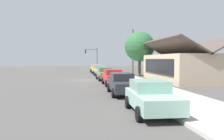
{
  "coord_description": "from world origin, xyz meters",
  "views": [
    {
      "loc": [
        29.12,
        -0.67,
        2.65
      ],
      "look_at": [
        0.64,
        3.57,
        1.28
      ],
      "focal_mm": 36.65,
      "sensor_mm": 36.0,
      "label": 1
    }
  ],
  "objects_px": {
    "car_silver": "(95,68)",
    "utility_pole_wooden": "(133,51)",
    "car_skyblue": "(101,71)",
    "car_charcoal": "(122,83)",
    "car_olive": "(105,74)",
    "shade_tree": "(140,47)",
    "car_cherry": "(113,77)",
    "car_mustard": "(98,69)",
    "traffic_light_main": "(92,55)",
    "car_seafoam": "(151,97)",
    "fire_hydrant_red": "(153,92)"
  },
  "relations": [
    {
      "from": "car_charcoal",
      "to": "car_olive",
      "type": "bearing_deg",
      "value": -178.91
    },
    {
      "from": "car_skyblue",
      "to": "car_seafoam",
      "type": "distance_m",
      "value": 24.43
    },
    {
      "from": "traffic_light_main",
      "to": "car_silver",
      "type": "bearing_deg",
      "value": 3.32
    },
    {
      "from": "car_seafoam",
      "to": "utility_pole_wooden",
      "type": "relative_size",
      "value": 0.59
    },
    {
      "from": "car_cherry",
      "to": "utility_pole_wooden",
      "type": "distance_m",
      "value": 14.84
    },
    {
      "from": "fire_hydrant_red",
      "to": "utility_pole_wooden",
      "type": "bearing_deg",
      "value": 169.79
    },
    {
      "from": "car_skyblue",
      "to": "car_cherry",
      "type": "distance_m",
      "value": 12.13
    },
    {
      "from": "traffic_light_main",
      "to": "car_olive",
      "type": "bearing_deg",
      "value": 0.35
    },
    {
      "from": "car_cherry",
      "to": "utility_pole_wooden",
      "type": "xyz_separation_m",
      "value": [
        -13.5,
        5.31,
        3.11
      ]
    },
    {
      "from": "utility_pole_wooden",
      "to": "fire_hydrant_red",
      "type": "height_order",
      "value": "utility_pole_wooden"
    },
    {
      "from": "car_cherry",
      "to": "shade_tree",
      "type": "relative_size",
      "value": 0.63
    },
    {
      "from": "car_mustard",
      "to": "car_skyblue",
      "type": "distance_m",
      "value": 5.51
    },
    {
      "from": "car_cherry",
      "to": "car_olive",
      "type": "bearing_deg",
      "value": -178.67
    },
    {
      "from": "utility_pole_wooden",
      "to": "shade_tree",
      "type": "bearing_deg",
      "value": 14.24
    },
    {
      "from": "car_skyblue",
      "to": "car_charcoal",
      "type": "bearing_deg",
      "value": -1.42
    },
    {
      "from": "car_mustard",
      "to": "car_seafoam",
      "type": "height_order",
      "value": "same"
    },
    {
      "from": "traffic_light_main",
      "to": "utility_pole_wooden",
      "type": "height_order",
      "value": "utility_pole_wooden"
    },
    {
      "from": "car_silver",
      "to": "car_seafoam",
      "type": "height_order",
      "value": "same"
    },
    {
      "from": "car_skyblue",
      "to": "car_olive",
      "type": "height_order",
      "value": "same"
    },
    {
      "from": "shade_tree",
      "to": "utility_pole_wooden",
      "type": "distance_m",
      "value": 2.33
    },
    {
      "from": "car_seafoam",
      "to": "fire_hydrant_red",
      "type": "relative_size",
      "value": 6.23
    },
    {
      "from": "car_olive",
      "to": "utility_pole_wooden",
      "type": "distance_m",
      "value": 10.03
    },
    {
      "from": "car_charcoal",
      "to": "traffic_light_main",
      "type": "bearing_deg",
      "value": -178.5
    },
    {
      "from": "shade_tree",
      "to": "fire_hydrant_red",
      "type": "xyz_separation_m",
      "value": [
        20.05,
        -4.55,
        -4.09
      ]
    },
    {
      "from": "car_charcoal",
      "to": "car_seafoam",
      "type": "bearing_deg",
      "value": 3.47
    },
    {
      "from": "car_skyblue",
      "to": "utility_pole_wooden",
      "type": "bearing_deg",
      "value": 103.75
    },
    {
      "from": "utility_pole_wooden",
      "to": "car_charcoal",
      "type": "bearing_deg",
      "value": -15.85
    },
    {
      "from": "car_silver",
      "to": "shade_tree",
      "type": "xyz_separation_m",
      "value": [
        12.32,
        5.92,
        3.77
      ]
    },
    {
      "from": "car_charcoal",
      "to": "utility_pole_wooden",
      "type": "height_order",
      "value": "utility_pole_wooden"
    },
    {
      "from": "car_skyblue",
      "to": "utility_pole_wooden",
      "type": "xyz_separation_m",
      "value": [
        -1.37,
        5.34,
        3.11
      ]
    },
    {
      "from": "car_olive",
      "to": "car_skyblue",
      "type": "bearing_deg",
      "value": 176.99
    },
    {
      "from": "shade_tree",
      "to": "fire_hydrant_red",
      "type": "bearing_deg",
      "value": -12.79
    },
    {
      "from": "car_olive",
      "to": "shade_tree",
      "type": "bearing_deg",
      "value": 131.38
    },
    {
      "from": "car_skyblue",
      "to": "shade_tree",
      "type": "bearing_deg",
      "value": 81.67
    },
    {
      "from": "car_cherry",
      "to": "shade_tree",
      "type": "height_order",
      "value": "shade_tree"
    },
    {
      "from": "car_silver",
      "to": "utility_pole_wooden",
      "type": "distance_m",
      "value": 11.9
    },
    {
      "from": "car_silver",
      "to": "utility_pole_wooden",
      "type": "relative_size",
      "value": 0.59
    },
    {
      "from": "car_silver",
      "to": "fire_hydrant_red",
      "type": "xyz_separation_m",
      "value": [
        32.36,
        1.37,
        -0.32
      ]
    },
    {
      "from": "car_silver",
      "to": "car_olive",
      "type": "relative_size",
      "value": 0.93
    },
    {
      "from": "car_cherry",
      "to": "car_charcoal",
      "type": "height_order",
      "value": "same"
    },
    {
      "from": "car_silver",
      "to": "car_seafoam",
      "type": "bearing_deg",
      "value": 1.36
    },
    {
      "from": "car_mustard",
      "to": "car_charcoal",
      "type": "relative_size",
      "value": 0.97
    },
    {
      "from": "car_silver",
      "to": "utility_pole_wooden",
      "type": "height_order",
      "value": "utility_pole_wooden"
    },
    {
      "from": "car_olive",
      "to": "car_cherry",
      "type": "xyz_separation_m",
      "value": [
        5.73,
        0.21,
        -0.0
      ]
    },
    {
      "from": "car_olive",
      "to": "shade_tree",
      "type": "relative_size",
      "value": 0.69
    },
    {
      "from": "car_charcoal",
      "to": "shade_tree",
      "type": "height_order",
      "value": "shade_tree"
    },
    {
      "from": "car_silver",
      "to": "car_olive",
      "type": "xyz_separation_m",
      "value": [
        17.93,
        -0.15,
        0.0
      ]
    },
    {
      "from": "car_silver",
      "to": "car_olive",
      "type": "distance_m",
      "value": 17.93
    },
    {
      "from": "car_skyblue",
      "to": "car_seafoam",
      "type": "xyz_separation_m",
      "value": [
        24.43,
        -0.01,
        -0.0
      ]
    },
    {
      "from": "car_olive",
      "to": "fire_hydrant_red",
      "type": "relative_size",
      "value": 6.75
    }
  ]
}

